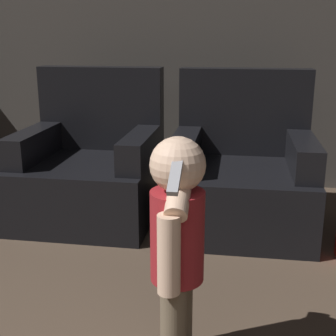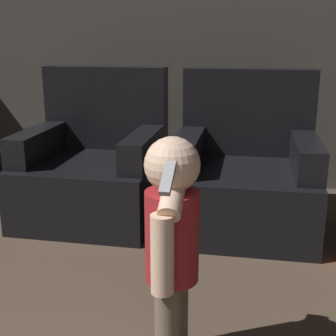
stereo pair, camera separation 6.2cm
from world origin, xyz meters
The scene contains 4 objects.
wall_back centered at (0.00, 4.50, 1.30)m, with size 8.40×0.05×2.60m.
armchair_left centered at (-0.72, 3.60, 0.33)m, with size 0.91×0.89×1.02m.
armchair_right centered at (0.32, 3.60, 0.33)m, with size 0.91×0.90×1.02m.
person_toddler centered at (0.10, 2.13, 0.53)m, with size 0.20×0.35×0.91m.
Camera 2 is at (0.38, 0.60, 1.25)m, focal length 50.00 mm.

